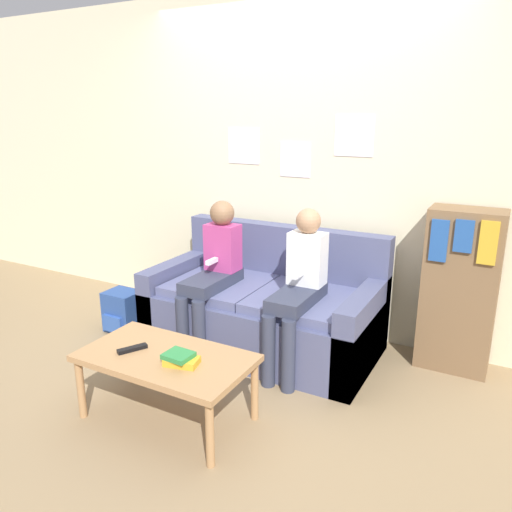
{
  "coord_description": "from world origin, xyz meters",
  "views": [
    {
      "loc": [
        1.59,
        -2.51,
        1.71
      ],
      "look_at": [
        0.0,
        0.41,
        0.74
      ],
      "focal_mm": 35.0,
      "sensor_mm": 36.0,
      "label": 1
    }
  ],
  "objects": [
    {
      "name": "person_left",
      "position": [
        -0.32,
        0.35,
        0.62
      ],
      "size": [
        0.24,
        0.59,
        1.09
      ],
      "color": "#33384C",
      "rests_on": "ground_plane"
    },
    {
      "name": "couch",
      "position": [
        0.0,
        0.55,
        0.29
      ],
      "size": [
        1.66,
        0.87,
        0.87
      ],
      "color": "#4C5175",
      "rests_on": "ground_plane"
    },
    {
      "name": "backpack",
      "position": [
        -1.13,
        0.25,
        0.16
      ],
      "size": [
        0.26,
        0.25,
        0.33
      ],
      "color": "#284789",
      "rests_on": "ground_plane"
    },
    {
      "name": "bookshelf",
      "position": [
        1.29,
        0.89,
        0.56
      ],
      "size": [
        0.47,
        0.29,
        1.11
      ],
      "color": "brown",
      "rests_on": "ground_plane"
    },
    {
      "name": "coffee_table",
      "position": [
        -0.06,
        -0.54,
        0.36
      ],
      "size": [
        0.97,
        0.54,
        0.4
      ],
      "color": "#AD7F51",
      "rests_on": "ground_plane"
    },
    {
      "name": "person_right",
      "position": [
        0.36,
        0.35,
        0.61
      ],
      "size": [
        0.24,
        0.59,
        1.1
      ],
      "color": "#33384C",
      "rests_on": "ground_plane"
    },
    {
      "name": "ground_plane",
      "position": [
        0.0,
        0.0,
        0.0
      ],
      "size": [
        10.0,
        10.0,
        0.0
      ],
      "primitive_type": "plane",
      "color": "#937A56"
    },
    {
      "name": "book_stack",
      "position": [
        0.08,
        -0.58,
        0.43
      ],
      "size": [
        0.2,
        0.15,
        0.06
      ],
      "color": "gold",
      "rests_on": "coffee_table"
    },
    {
      "name": "wall_back",
      "position": [
        0.0,
        1.08,
        1.3
      ],
      "size": [
        8.0,
        0.06,
        2.6
      ],
      "color": "beige",
      "rests_on": "ground_plane"
    },
    {
      "name": "tv_remote",
      "position": [
        -0.26,
        -0.59,
        0.41
      ],
      "size": [
        0.12,
        0.17,
        0.02
      ],
      "rotation": [
        0.0,
        0.0,
        -0.5
      ],
      "color": "black",
      "rests_on": "coffee_table"
    }
  ]
}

